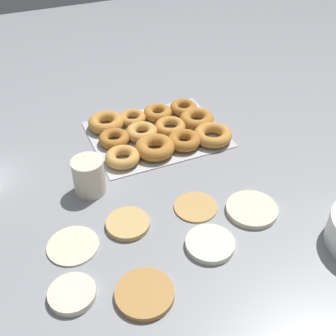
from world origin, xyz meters
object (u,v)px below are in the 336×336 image
Objects in this scene: pancake_0 at (72,294)px; donut_tray at (159,131)px; pancake_5 at (145,294)px; pancake_3 at (210,244)px; pancake_6 at (73,245)px; pancake_2 at (128,224)px; paper_cup at (89,176)px; pancake_4 at (252,209)px; pancake_1 at (196,206)px.

pancake_0 is 0.55m from donut_tray.
pancake_3 is at bearing -160.77° from pancake_5.
pancake_0 is at bearing 76.32° from pancake_6.
pancake_2 is 1.07× the size of paper_cup.
pancake_2 is 0.16m from paper_cup.
pancake_5 is at bearing 19.23° from pancake_3.
pancake_2 is at bearing -140.00° from pancake_0.
donut_tray reaches higher than pancake_3.
pancake_0 is at bearing 50.65° from donut_tray.
paper_cup is (0.32, -0.22, 0.04)m from pancake_4.
pancake_2 is 0.19m from pancake_3.
paper_cup is (0.21, -0.15, 0.04)m from pancake_1.
pancake_4 is at bearing -171.97° from pancake_0.
pancake_6 is at bearing 43.74° from donut_tray.
donut_tray reaches higher than pancake_0.
pancake_5 is (0.19, 0.18, 0.00)m from pancake_1.
pancake_3 is 0.29m from pancake_6.
pancake_3 reaches higher than pancake_6.
pancake_1 is at bearing 84.03° from donut_tray.
pancake_0 reaches higher than pancake_3.
pancake_0 reaches higher than pancake_6.
pancake_0 reaches higher than pancake_5.
donut_tray is at bearing -95.97° from pancake_1.
pancake_4 is 0.41m from pancake_6.
pancake_1 is 0.97× the size of pancake_3.
pancake_2 is at bearing -14.14° from pancake_4.
pancake_1 is at bearing -179.45° from pancake_6.
pancake_4 is at bearing 146.01° from paper_cup.
pancake_3 is (-0.14, 0.12, 0.00)m from pancake_2.
pancake_1 is at bearing 177.30° from pancake_2.
pancake_3 is 0.18m from pancake_5.
paper_cup is at bearing -111.79° from pancake_0.
pancake_5 is 1.03× the size of pancake_6.
pancake_2 is at bearing -2.70° from pancake_1.
pancake_1 is 1.12× the size of paper_cup.
pancake_5 is at bearing 64.88° from donut_tray.
pancake_5 is 1.25× the size of paper_cup.
pancake_5 is (0.17, 0.06, -0.00)m from pancake_3.
pancake_0 is 0.30m from pancake_3.
pancake_4 is (-0.43, -0.06, -0.00)m from pancake_0.
pancake_2 is 0.13m from pancake_6.
pancake_5 is (-0.13, 0.05, -0.00)m from pancake_0.
pancake_6 is (0.13, 0.01, -0.00)m from pancake_2.
pancake_0 is at bearing 40.00° from pancake_2.
pancake_6 is 0.30× the size of donut_tray.
pancake_3 reaches higher than pancake_1.
pancake_0 is 0.93× the size of pancake_2.
pancake_2 and pancake_4 have the same top height.
pancake_4 is at bearing 151.27° from pancake_1.
pancake_2 is at bearing -41.57° from pancake_3.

